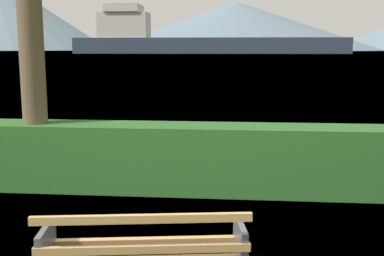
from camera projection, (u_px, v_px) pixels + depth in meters
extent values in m
plane|color=#6B8EA3|center=(236.00, 52.00, 306.26)|extent=(620.00, 620.00, 0.00)
cube|color=tan|center=(144.00, 250.00, 3.99)|extent=(1.68, 0.31, 0.04)
cube|color=tan|center=(145.00, 241.00, 4.18)|extent=(1.68, 0.31, 0.04)
cube|color=tan|center=(143.00, 249.00, 3.71)|extent=(1.68, 0.29, 0.06)
cube|color=tan|center=(142.00, 219.00, 3.62)|extent=(1.68, 0.29, 0.06)
cube|color=#285B23|center=(185.00, 158.00, 7.10)|extent=(13.79, 0.75, 1.00)
cylinder|color=brown|center=(29.00, 5.00, 6.92)|extent=(0.36, 0.36, 5.47)
cube|color=#2D384C|center=(210.00, 46.00, 196.45)|extent=(111.83, 16.78, 6.41)
cube|color=beige|center=(124.00, 25.00, 197.65)|extent=(20.34, 13.51, 10.25)
cube|color=beige|center=(124.00, 9.00, 196.54)|extent=(14.34, 14.85, 3.20)
cube|color=#B2332D|center=(259.00, 52.00, 240.45)|extent=(3.91, 5.47, 0.87)
cube|color=beige|center=(259.00, 50.00, 240.31)|extent=(1.97, 2.24, 0.88)
cone|color=slate|center=(237.00, 26.00, 520.80)|extent=(304.65, 304.65, 51.87)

